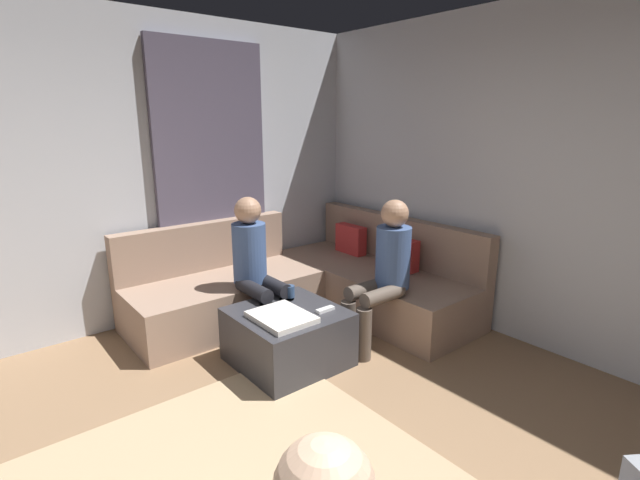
# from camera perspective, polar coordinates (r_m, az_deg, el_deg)

# --- Properties ---
(wall_back) EXTENTS (6.00, 0.12, 2.70)m
(wall_back) POSITION_cam_1_polar(r_m,az_deg,el_deg) (3.87, 32.05, 5.52)
(wall_back) COLOR silver
(wall_back) RESTS_ON ground_plane
(wall_left) EXTENTS (0.12, 6.00, 2.70)m
(wall_left) POSITION_cam_1_polar(r_m,az_deg,el_deg) (4.26, -29.62, 6.48)
(wall_left) COLOR silver
(wall_left) RESTS_ON ground_plane
(curtain_panel) EXTENTS (0.06, 1.10, 2.50)m
(curtain_panel) POSITION_cam_1_polar(r_m,az_deg,el_deg) (4.57, -12.98, 7.19)
(curtain_panel) COLOR #595166
(curtain_panel) RESTS_ON ground_plane
(sectional_couch) EXTENTS (2.10, 2.55, 0.87)m
(sectional_couch) POSITION_cam_1_polar(r_m,az_deg,el_deg) (4.47, -1.18, -5.43)
(sectional_couch) COLOR #9E7F6B
(sectional_couch) RESTS_ON ground_plane
(ottoman) EXTENTS (0.76, 0.76, 0.42)m
(ottoman) POSITION_cam_1_polar(r_m,az_deg,el_deg) (3.62, -3.95, -11.70)
(ottoman) COLOR #333338
(ottoman) RESTS_ON ground_plane
(folded_blanket) EXTENTS (0.44, 0.36, 0.04)m
(folded_blanket) POSITION_cam_1_polar(r_m,az_deg,el_deg) (3.39, -4.71, -9.36)
(folded_blanket) COLOR white
(folded_blanket) RESTS_ON ottoman
(coffee_mug) EXTENTS (0.08, 0.08, 0.10)m
(coffee_mug) POSITION_cam_1_polar(r_m,az_deg,el_deg) (3.78, -3.72, -6.28)
(coffee_mug) COLOR #334C72
(coffee_mug) RESTS_ON ottoman
(game_remote) EXTENTS (0.05, 0.15, 0.02)m
(game_remote) POSITION_cam_1_polar(r_m,az_deg,el_deg) (3.52, 0.66, -8.50)
(game_remote) COLOR white
(game_remote) RESTS_ON ottoman
(person_on_couch_back) EXTENTS (0.30, 0.60, 1.20)m
(person_on_couch_back) POSITION_cam_1_polar(r_m,az_deg,el_deg) (3.76, 7.87, -3.43)
(person_on_couch_back) COLOR brown
(person_on_couch_back) RESTS_ON ground_plane
(person_on_couch_side) EXTENTS (0.60, 0.30, 1.20)m
(person_on_couch_side) POSITION_cam_1_polar(r_m,az_deg,el_deg) (3.87, -7.84, -2.91)
(person_on_couch_side) COLOR black
(person_on_couch_side) RESTS_ON ground_plane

